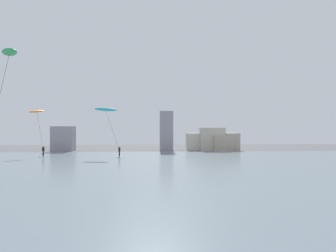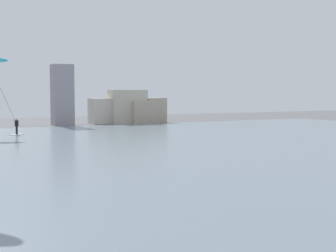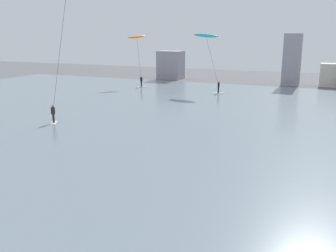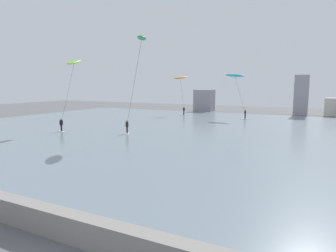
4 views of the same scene
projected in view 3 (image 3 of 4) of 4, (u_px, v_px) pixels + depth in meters
water_bay at (205, 123)px, 34.01m from camera, size 84.00×52.00×0.10m
far_shore_buildings at (298, 70)px, 57.58m from camera, size 36.68×4.20×7.82m
kitesurfer_green at (65, 6)px, 30.56m from camera, size 4.06×3.11×11.37m
kitesurfer_cyan at (207, 39)px, 50.26m from camera, size 5.08×3.06×7.87m
kitesurfer_orange at (137, 41)px, 56.47m from camera, size 3.71×4.63×7.59m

